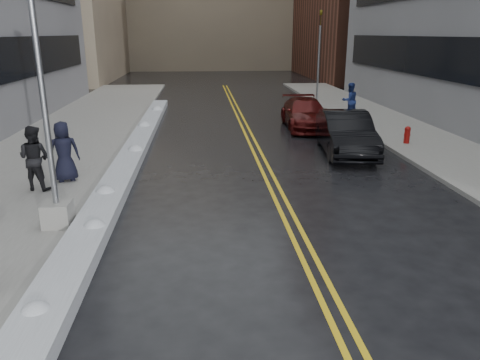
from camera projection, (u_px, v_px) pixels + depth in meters
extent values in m
plane|color=black|center=(193.00, 264.00, 9.89)|extent=(160.00, 160.00, 0.00)
cube|color=gray|center=(54.00, 152.00, 18.91)|extent=(5.50, 50.00, 0.15)
cube|color=gray|center=(428.00, 144.00, 20.16)|extent=(4.00, 50.00, 0.15)
cube|color=gold|center=(252.00, 149.00, 19.57)|extent=(0.12, 50.00, 0.01)
cube|color=gold|center=(259.00, 149.00, 19.60)|extent=(0.12, 50.00, 0.01)
cube|color=silver|center=(129.00, 161.00, 17.24)|extent=(0.90, 30.00, 0.34)
cube|color=gray|center=(58.00, 214.00, 11.39)|extent=(0.65, 0.65, 0.60)
cylinder|color=gray|center=(37.00, 53.00, 10.24)|extent=(0.14, 0.14, 7.00)
cylinder|color=maroon|center=(407.00, 136.00, 19.97)|extent=(0.24, 0.24, 0.60)
sphere|color=maroon|center=(408.00, 129.00, 19.88)|extent=(0.26, 0.26, 0.26)
cylinder|color=maroon|center=(407.00, 135.00, 19.95)|extent=(0.25, 0.10, 0.10)
cylinder|color=gray|center=(318.00, 63.00, 32.57)|extent=(0.14, 0.14, 5.00)
imported|color=#594C0C|center=(321.00, 18.00, 31.67)|extent=(0.16, 0.20, 1.00)
imported|color=black|center=(34.00, 158.00, 13.87)|extent=(1.12, 0.98, 1.94)
imported|color=black|center=(64.00, 152.00, 14.68)|extent=(1.08, 0.87, 1.91)
imported|color=navy|center=(350.00, 100.00, 25.72)|extent=(1.09, 0.94, 1.92)
imported|color=black|center=(346.00, 133.00, 18.66)|extent=(2.31, 5.26, 1.68)
imported|color=#470C0B|center=(305.00, 114.00, 23.78)|extent=(2.29, 5.18, 1.48)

